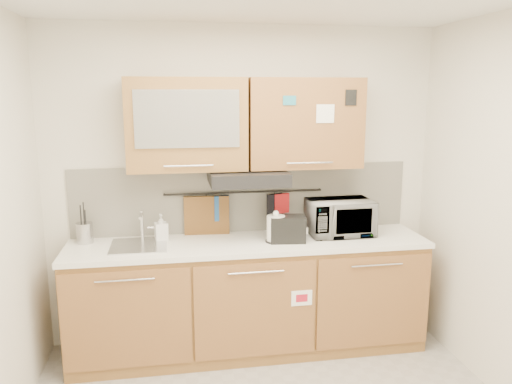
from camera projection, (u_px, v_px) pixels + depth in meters
name	position (u px, v px, depth m)	size (l,w,h in m)	color
wall_back	(243.00, 186.00, 4.15)	(3.20, 3.20, 0.00)	silver
base_cabinet	(249.00, 302.00, 4.03)	(2.80, 0.64, 0.88)	olive
countertop	(249.00, 243.00, 3.93)	(2.82, 0.62, 0.04)	white
backsplash	(244.00, 198.00, 4.16)	(2.80, 0.02, 0.56)	silver
upper_cabinets	(246.00, 124.00, 3.87)	(1.82, 0.37, 0.70)	olive
range_hood	(248.00, 177.00, 3.88)	(0.60, 0.46, 0.10)	black
sink	(139.00, 245.00, 3.80)	(0.42, 0.40, 0.26)	silver
utensil_rail	(244.00, 192.00, 4.11)	(0.02, 0.02, 1.30)	black
utensil_crock	(85.00, 233.00, 3.86)	(0.15, 0.15, 0.32)	#ADADB1
kettle	(276.00, 229.00, 3.89)	(0.18, 0.16, 0.25)	white
toaster	(288.00, 229.00, 3.89)	(0.29, 0.19, 0.21)	black
microwave	(340.00, 217.00, 4.08)	(0.52, 0.35, 0.29)	#999999
soap_bottle	(161.00, 227.00, 3.92)	(0.10, 0.10, 0.21)	#999999
cutting_board	(207.00, 223.00, 4.09)	(0.37, 0.03, 0.46)	brown
oven_mitt	(222.00, 208.00, 4.09)	(0.12, 0.03, 0.21)	#1E4C8D
dark_pouch	(275.00, 206.00, 4.16)	(0.13, 0.04, 0.21)	black
pot_holder	(282.00, 203.00, 4.17)	(0.13, 0.02, 0.16)	red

